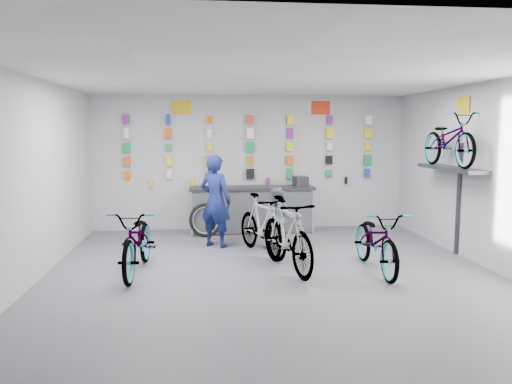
{
  "coord_description": "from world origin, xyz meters",
  "views": [
    {
      "loc": [
        -1.01,
        -7.17,
        2.21
      ],
      "look_at": [
        -0.13,
        1.4,
        1.15
      ],
      "focal_mm": 35.0,
      "sensor_mm": 36.0,
      "label": 1
    }
  ],
  "objects": [
    {
      "name": "bike_left",
      "position": [
        -2.06,
        0.56,
        0.52
      ],
      "size": [
        0.8,
        2.01,
        1.03
      ],
      "primitive_type": "imported",
      "rotation": [
        0.0,
        0.0,
        -0.06
      ],
      "color": "gray",
      "rests_on": "floor"
    },
    {
      "name": "sign_left",
      "position": [
        -1.5,
        3.98,
        2.72
      ],
      "size": [
        0.42,
        0.02,
        0.3
      ],
      "primitive_type": "cube",
      "color": "gold",
      "rests_on": "wall_back"
    },
    {
      "name": "sign_right",
      "position": [
        1.6,
        3.98,
        2.72
      ],
      "size": [
        0.42,
        0.02,
        0.3
      ],
      "primitive_type": "cube",
      "color": "red",
      "rests_on": "wall_back"
    },
    {
      "name": "wall_front",
      "position": [
        0.0,
        -4.0,
        1.5
      ],
      "size": [
        7.0,
        0.0,
        7.0
      ],
      "primitive_type": "plane",
      "rotation": [
        -1.57,
        0.0,
        0.0
      ],
      "color": "#BBBBBD",
      "rests_on": "floor"
    },
    {
      "name": "ceiling",
      "position": [
        0.0,
        0.0,
        3.0
      ],
      "size": [
        8.0,
        8.0,
        0.0
      ],
      "primitive_type": "plane",
      "rotation": [
        3.14,
        0.0,
        0.0
      ],
      "color": "white",
      "rests_on": "wall_back"
    },
    {
      "name": "bike_wall",
      "position": [
        3.25,
        1.2,
        2.05
      ],
      "size": [
        0.63,
        1.8,
        0.95
      ],
      "primitive_type": "imported",
      "color": "gray",
      "rests_on": "wall_bracket"
    },
    {
      "name": "wall_left",
      "position": [
        -3.5,
        0.0,
        1.5
      ],
      "size": [
        0.0,
        8.0,
        8.0
      ],
      "primitive_type": "plane",
      "rotation": [
        1.57,
        0.0,
        1.57
      ],
      "color": "#BBBBBD",
      "rests_on": "floor"
    },
    {
      "name": "register",
      "position": [
        1.07,
        3.55,
        1.11
      ],
      "size": [
        0.33,
        0.35,
        0.22
      ],
      "primitive_type": "cube",
      "rotation": [
        0.0,
        0.0,
        0.18
      ],
      "color": "black",
      "rests_on": "counter"
    },
    {
      "name": "floor",
      "position": [
        0.0,
        0.0,
        0.0
      ],
      "size": [
        8.0,
        8.0,
        0.0
      ],
      "primitive_type": "plane",
      "color": "#525257",
      "rests_on": "ground"
    },
    {
      "name": "customer",
      "position": [
        0.34,
        1.87,
        0.58
      ],
      "size": [
        0.7,
        0.64,
        1.17
      ],
      "primitive_type": "imported",
      "rotation": [
        0.0,
        0.0,
        -0.43
      ],
      "color": "slate",
      "rests_on": "floor"
    },
    {
      "name": "wall_bracket",
      "position": [
        3.33,
        1.2,
        1.46
      ],
      "size": [
        0.39,
        1.9,
        2.0
      ],
      "color": "#333338",
      "rests_on": "wall_right"
    },
    {
      "name": "bike_service",
      "position": [
        -0.01,
        1.54,
        0.54
      ],
      "size": [
        1.09,
        1.86,
        1.08
      ],
      "primitive_type": "imported",
      "rotation": [
        0.0,
        0.0,
        0.35
      ],
      "color": "gray",
      "rests_on": "floor"
    },
    {
      "name": "bike_right",
      "position": [
        1.66,
        0.28,
        0.5
      ],
      "size": [
        0.67,
        1.9,
        1.0
      ],
      "primitive_type": "imported",
      "rotation": [
        0.0,
        0.0,
        -0.0
      ],
      "color": "gray",
      "rests_on": "floor"
    },
    {
      "name": "counter",
      "position": [
        0.0,
        3.54,
        0.49
      ],
      "size": [
        2.7,
        0.66,
        1.0
      ],
      "color": "black",
      "rests_on": "floor"
    },
    {
      "name": "merch_wall",
      "position": [
        0.07,
        3.93,
        1.8
      ],
      "size": [
        5.57,
        0.08,
        1.57
      ],
      "color": "#FF6F00",
      "rests_on": "wall_back"
    },
    {
      "name": "wall_back",
      "position": [
        0.0,
        4.0,
        1.5
      ],
      "size": [
        7.0,
        0.0,
        7.0
      ],
      "primitive_type": "plane",
      "rotation": [
        1.57,
        0.0,
        0.0
      ],
      "color": "#BBBBBD",
      "rests_on": "floor"
    },
    {
      "name": "sign_side",
      "position": [
        3.48,
        1.2,
        2.65
      ],
      "size": [
        0.02,
        0.4,
        0.3
      ],
      "primitive_type": "cube",
      "color": "gold",
      "rests_on": "wall_right"
    },
    {
      "name": "wall_right",
      "position": [
        3.5,
        0.0,
        1.5
      ],
      "size": [
        0.0,
        8.0,
        8.0
      ],
      "primitive_type": "plane",
      "rotation": [
        1.57,
        0.0,
        -1.57
      ],
      "color": "#BBBBBD",
      "rests_on": "floor"
    },
    {
      "name": "clerk",
      "position": [
        -0.82,
        2.24,
        0.88
      ],
      "size": [
        0.77,
        0.7,
        1.76
      ],
      "primitive_type": "imported",
      "rotation": [
        0.0,
        0.0,
        2.57
      ],
      "color": "#101C50",
      "rests_on": "floor"
    },
    {
      "name": "spare_wheel",
      "position": [
        -1.01,
        3.17,
        0.35
      ],
      "size": [
        0.74,
        0.4,
        0.71
      ],
      "rotation": [
        0.0,
        0.0,
        0.29
      ],
      "color": "black",
      "rests_on": "floor"
    },
    {
      "name": "bike_center",
      "position": [
        0.27,
        0.47,
        0.58
      ],
      "size": [
        0.99,
        2.01,
        1.16
      ],
      "primitive_type": "imported",
      "rotation": [
        0.0,
        0.0,
        0.24
      ],
      "color": "gray",
      "rests_on": "floor"
    }
  ]
}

